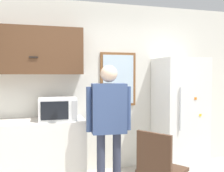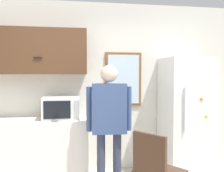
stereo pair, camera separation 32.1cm
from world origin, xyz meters
name	(u,v)px [view 2 (the right image)]	position (x,y,z in m)	size (l,w,h in m)	color
back_wall	(90,87)	(0.00, 1.85, 1.35)	(6.00, 0.06, 2.70)	silver
counter	(12,151)	(-1.13, 1.53, 0.45)	(2.14, 0.59, 0.91)	silver
upper_cabinets	(13,51)	(-1.13, 1.67, 1.89)	(2.14, 0.33, 0.68)	#51331E
microwave	(61,108)	(-0.44, 1.51, 1.07)	(0.52, 0.41, 0.32)	white
person	(109,115)	(0.20, 1.04, 1.02)	(0.59, 0.25, 1.67)	#33384C
refrigerator	(186,116)	(1.48, 1.47, 0.91)	(0.70, 0.71, 1.81)	white
chair	(156,168)	(0.63, 0.43, 0.51)	(0.64, 0.64, 0.92)	#472D1E
window	(123,79)	(0.55, 1.81, 1.48)	(0.59, 0.05, 0.87)	brown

